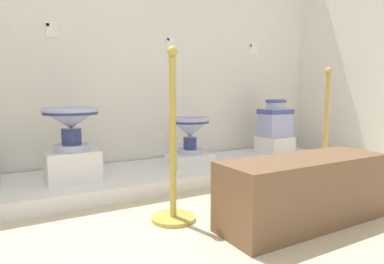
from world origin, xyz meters
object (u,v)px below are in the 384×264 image
object	(u,v)px
antique_toilet_broad_patterned	(190,128)
info_placard_third	(253,49)
antique_toilet_leftmost	(275,118)
info_placard_second	(171,44)
plinth_block_slender_white	(73,166)
museum_bench	(304,191)
stanchion_post_near_left	(173,172)
antique_toilet_slender_white	(71,120)
plinth_block_leftmost	(274,145)
stanchion_post_near_right	(325,151)
info_placard_first	(52,29)
plinth_block_broad_patterned	(190,159)

from	to	relation	value
antique_toilet_broad_patterned	info_placard_third	size ratio (longest dim) A/B	2.62
antique_toilet_leftmost	info_placard_second	world-z (taller)	info_placard_second
plinth_block_slender_white	info_placard_third	xyz separation A→B (m)	(2.18, 0.52, 1.07)
info_placard_third	museum_bench	distance (m)	2.37
info_placard_third	stanchion_post_near_left	bearing A→B (deg)	-141.96
antique_toilet_slender_white	plinth_block_leftmost	size ratio (longest dim) A/B	1.28
antique_toilet_leftmost	stanchion_post_near_left	xyz separation A→B (m)	(-1.74, -0.96, -0.20)
antique_toilet_broad_patterned	stanchion_post_near_left	distance (m)	1.12
antique_toilet_slender_white	plinth_block_slender_white	bearing A→B (deg)	0.00
museum_bench	stanchion_post_near_right	bearing A→B (deg)	32.57
antique_toilet_leftmost	info_placard_third	world-z (taller)	info_placard_third
info_placard_second	info_placard_third	world-z (taller)	info_placard_third
plinth_block_slender_white	info_placard_first	bearing A→B (deg)	94.07
stanchion_post_near_left	info_placard_first	bearing A→B (deg)	108.96
info_placard_first	info_placard_third	xyz separation A→B (m)	(2.22, 0.00, -0.02)
plinth_block_broad_patterned	antique_toilet_leftmost	bearing A→B (deg)	2.77
stanchion_post_near_right	plinth_block_leftmost	bearing A→B (deg)	76.50
info_placard_first	museum_bench	size ratio (longest dim) A/B	0.12
antique_toilet_slender_white	info_placard_second	size ratio (longest dim) A/B	3.12
stanchion_post_near_right	museum_bench	bearing A→B (deg)	-147.43
plinth_block_slender_white	info_placard_first	size ratio (longest dim) A/B	3.04
plinth_block_slender_white	info_placard_first	xyz separation A→B (m)	(-0.04, 0.52, 1.09)
plinth_block_broad_patterned	antique_toilet_broad_patterned	xyz separation A→B (m)	(-0.00, 0.00, 0.29)
antique_toilet_slender_white	stanchion_post_near_left	xyz separation A→B (m)	(0.43, -0.84, -0.28)
antique_toilet_slender_white	stanchion_post_near_right	bearing A→B (deg)	-19.55
plinth_block_leftmost	museum_bench	distance (m)	1.77
antique_toilet_slender_white	plinth_block_broad_patterned	size ratio (longest dim) A/B	1.06
plinth_block_leftmost	museum_bench	bearing A→B (deg)	-128.11
antique_toilet_broad_patterned	info_placard_first	distance (m)	1.47
info_placard_first	stanchion_post_near_right	bearing A→B (deg)	-31.28
antique_toilet_slender_white	info_placard_first	distance (m)	0.91
plinth_block_broad_patterned	plinth_block_leftmost	distance (m)	1.12
info_placard_third	info_placard_second	bearing A→B (deg)	-180.00
antique_toilet_slender_white	plinth_block_broad_patterned	xyz separation A→B (m)	(1.06, 0.07, -0.41)
plinth_block_broad_patterned	stanchion_post_near_left	world-z (taller)	stanchion_post_near_left
stanchion_post_near_right	info_placard_first	bearing A→B (deg)	148.72
antique_toilet_leftmost	museum_bench	bearing A→B (deg)	-128.11
plinth_block_slender_white	plinth_block_broad_patterned	world-z (taller)	plinth_block_slender_white
stanchion_post_near_right	museum_bench	xyz separation A→B (m)	(-0.90, -0.57, -0.07)
plinth_block_leftmost	info_placard_third	world-z (taller)	info_placard_third
antique_toilet_slender_white	stanchion_post_near_right	distance (m)	2.12
plinth_block_leftmost	stanchion_post_near_left	bearing A→B (deg)	-151.06
plinth_block_slender_white	info_placard_first	world-z (taller)	info_placard_first
plinth_block_leftmost	museum_bench	size ratio (longest dim) A/B	0.30
plinth_block_slender_white	antique_toilet_broad_patterned	size ratio (longest dim) A/B	1.04
info_placard_third	antique_toilet_leftmost	bearing A→B (deg)	-90.41
plinth_block_broad_patterned	info_placard_second	world-z (taller)	info_placard_second
antique_toilet_broad_patterned	info_placard_first	xyz separation A→B (m)	(-1.10, 0.46, 0.86)
antique_toilet_broad_patterned	antique_toilet_leftmost	world-z (taller)	antique_toilet_leftmost
info_placard_third	stanchion_post_near_left	size ratio (longest dim) A/B	0.14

